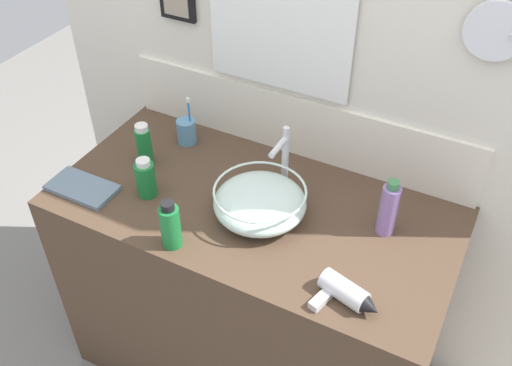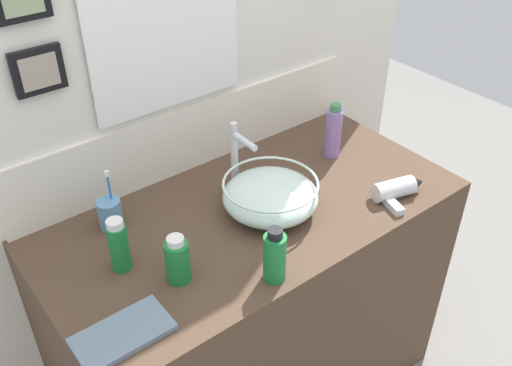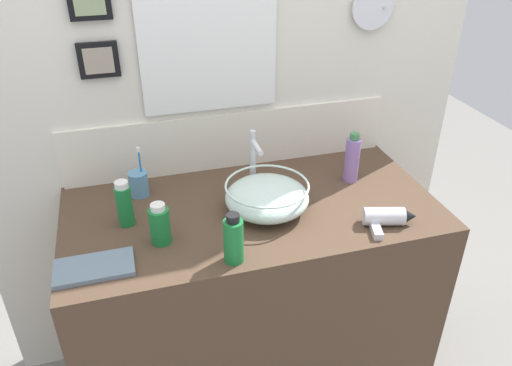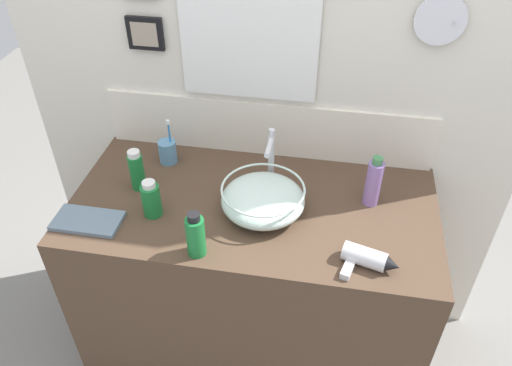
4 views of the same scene
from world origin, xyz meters
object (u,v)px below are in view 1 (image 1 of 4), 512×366
Objects in this scene: glass_bowl_sink at (260,202)px; hair_drier at (347,294)px; shampoo_bottle at (146,178)px; toothbrush_cup at (187,131)px; spray_bottle at (144,146)px; lotion_bottle at (170,226)px; faucet at (284,154)px; hand_towel at (82,188)px; soap_dispenser at (388,209)px.

hair_drier is at bearing -28.17° from glass_bowl_sink.
glass_bowl_sink is at bearing 11.85° from shampoo_bottle.
toothbrush_cup is 0.32m from shampoo_bottle.
glass_bowl_sink is 1.79× the size of spray_bottle.
hair_drier is 0.55m from lotion_bottle.
hand_towel is at bearing -150.60° from faucet.
lotion_bottle is at bearing -113.71° from faucet.
hand_towel is at bearing 170.16° from lotion_bottle.
glass_bowl_sink is 0.42m from hair_drier.
glass_bowl_sink is at bearing -6.29° from spray_bottle.
spray_bottle is (-0.48, 0.05, 0.02)m from glass_bowl_sink.
spray_bottle is (-0.06, -0.18, 0.03)m from toothbrush_cup.
shampoo_bottle is 0.17m from spray_bottle.
glass_bowl_sink reaches higher than hand_towel.
shampoo_bottle is 0.85× the size of lotion_bottle.
glass_bowl_sink is 0.49m from spray_bottle.
faucet is 0.45m from lotion_bottle.
shampoo_bottle is at bearing 142.58° from lotion_bottle.
hair_drier is at bearing -16.38° from spray_bottle.
hair_drier is at bearing -91.96° from soap_dispenser.
glass_bowl_sink is at bearing 15.47° from hand_towel.
faucet is 0.38m from soap_dispenser.
shampoo_bottle is at bearing -168.15° from glass_bowl_sink.
glass_bowl_sink is 0.48m from toothbrush_cup.
shampoo_bottle is at bearing 21.70° from hand_towel.
spray_bottle is (-0.48, -0.12, -0.05)m from faucet.
hand_towel is (-0.42, 0.07, -0.07)m from lotion_bottle.
toothbrush_cup reaches higher than glass_bowl_sink.
spray_bottle is (-0.10, 0.13, 0.01)m from shampoo_bottle.
faucet reaches higher than lotion_bottle.
toothbrush_cup is at bearing 171.68° from faucet.
soap_dispenser is (0.01, 0.31, 0.06)m from hair_drier.
soap_dispenser reaches higher than shampoo_bottle.
faucet is at bearing 66.29° from lotion_bottle.
shampoo_bottle is at bearing -52.84° from spray_bottle.
hair_drier is 1.12× the size of lotion_bottle.
spray_bottle is at bearing 163.62° from hair_drier.
spray_bottle is at bearing 136.50° from lotion_bottle.
toothbrush_cup is at bearing 151.35° from glass_bowl_sink.
glass_bowl_sink is at bearing -90.00° from faucet.
shampoo_bottle is 0.23m from hand_towel.
shampoo_bottle is 0.79m from soap_dispenser.
toothbrush_cup is (-0.43, 0.23, -0.01)m from glass_bowl_sink.
lotion_bottle is (-0.18, -0.24, 0.02)m from glass_bowl_sink.
faucet is at bearing 29.40° from hand_towel.
shampoo_bottle reaches higher than hand_towel.
faucet reaches higher than toothbrush_cup.
hair_drier is 0.94× the size of soap_dispenser.
spray_bottle is 0.98× the size of lotion_bottle.
faucet reaches higher than hair_drier.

